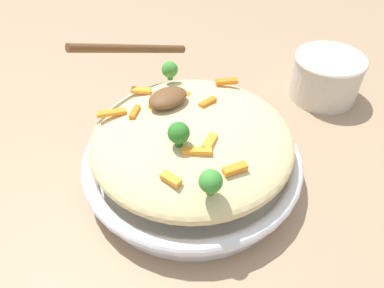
# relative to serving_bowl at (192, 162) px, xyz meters

# --- Properties ---
(ground_plane) EXTENTS (2.40, 2.40, 0.00)m
(ground_plane) POSITION_rel_serving_bowl_xyz_m (0.00, 0.00, -0.02)
(ground_plane) COLOR #9E7F60
(serving_bowl) EXTENTS (0.30, 0.30, 0.04)m
(serving_bowl) POSITION_rel_serving_bowl_xyz_m (0.00, 0.00, 0.00)
(serving_bowl) COLOR silver
(serving_bowl) RESTS_ON ground_plane
(pasta_mound) EXTENTS (0.27, 0.27, 0.06)m
(pasta_mound) POSITION_rel_serving_bowl_xyz_m (0.00, 0.00, 0.04)
(pasta_mound) COLOR #DBC689
(pasta_mound) RESTS_ON serving_bowl
(carrot_piece_0) EXTENTS (0.02, 0.02, 0.01)m
(carrot_piece_0) POSITION_rel_serving_bowl_xyz_m (-0.04, 0.07, 0.07)
(carrot_piece_0) COLOR orange
(carrot_piece_0) RESTS_ON pasta_mound
(carrot_piece_1) EXTENTS (0.03, 0.03, 0.01)m
(carrot_piece_1) POSITION_rel_serving_bowl_xyz_m (-0.01, 0.10, 0.07)
(carrot_piece_1) COLOR orange
(carrot_piece_1) RESTS_ON pasta_mound
(carrot_piece_2) EXTENTS (0.04, 0.03, 0.01)m
(carrot_piece_2) POSITION_rel_serving_bowl_xyz_m (-0.07, 0.09, 0.07)
(carrot_piece_2) COLOR orange
(carrot_piece_2) RESTS_ON pasta_mound
(carrot_piece_3) EXTENTS (0.03, 0.02, 0.01)m
(carrot_piece_3) POSITION_rel_serving_bowl_xyz_m (-0.01, -0.09, 0.07)
(carrot_piece_3) COLOR orange
(carrot_piece_3) RESTS_ON pasta_mound
(carrot_piece_4) EXTENTS (0.03, 0.04, 0.01)m
(carrot_piece_4) POSITION_rel_serving_bowl_xyz_m (0.03, 0.07, 0.07)
(carrot_piece_4) COLOR orange
(carrot_piece_4) RESTS_ON pasta_mound
(carrot_piece_5) EXTENTS (0.02, 0.03, 0.01)m
(carrot_piece_5) POSITION_rel_serving_bowl_xyz_m (-0.08, -0.06, 0.07)
(carrot_piece_5) COLOR orange
(carrot_piece_5) RESTS_ON pasta_mound
(carrot_piece_6) EXTENTS (0.03, 0.03, 0.01)m
(carrot_piece_6) POSITION_rel_serving_bowl_xyz_m (0.10, 0.04, 0.07)
(carrot_piece_6) COLOR orange
(carrot_piece_6) RESTS_ON pasta_mound
(carrot_piece_7) EXTENTS (0.03, 0.02, 0.01)m
(carrot_piece_7) POSITION_rel_serving_bowl_xyz_m (-0.01, 0.06, 0.07)
(carrot_piece_7) COLOR orange
(carrot_piece_7) RESTS_ON pasta_mound
(carrot_piece_8) EXTENTS (0.03, 0.02, 0.01)m
(carrot_piece_8) POSITION_rel_serving_bowl_xyz_m (-0.01, -0.04, 0.07)
(carrot_piece_8) COLOR orange
(carrot_piece_8) RESTS_ON pasta_mound
(carrot_piece_9) EXTENTS (0.03, 0.03, 0.01)m
(carrot_piece_9) POSITION_rel_serving_bowl_xyz_m (-0.03, -0.05, 0.08)
(carrot_piece_9) COLOR orange
(carrot_piece_9) RESTS_ON pasta_mound
(carrot_piece_10) EXTENTS (0.03, 0.01, 0.01)m
(carrot_piece_10) POSITION_rel_serving_bowl_xyz_m (0.04, 0.02, 0.08)
(carrot_piece_10) COLOR orange
(carrot_piece_10) RESTS_ON pasta_mound
(broccoli_floret_0) EXTENTS (0.02, 0.02, 0.03)m
(broccoli_floret_0) POSITION_rel_serving_bowl_xyz_m (0.04, 0.10, 0.08)
(broccoli_floret_0) COLOR #377928
(broccoli_floret_0) RESTS_ON pasta_mound
(broccoli_floret_1) EXTENTS (0.03, 0.03, 0.03)m
(broccoli_floret_1) POSITION_rel_serving_bowl_xyz_m (-0.04, -0.02, 0.09)
(broccoli_floret_1) COLOR #296820
(broccoli_floret_1) RESTS_ON pasta_mound
(broccoli_floret_2) EXTENTS (0.03, 0.03, 0.03)m
(broccoli_floret_2) POSITION_rel_serving_bowl_xyz_m (-0.05, -0.10, 0.09)
(broccoli_floret_2) COLOR #377928
(broccoli_floret_2) RESTS_ON pasta_mound
(serving_spoon) EXTENTS (0.18, 0.12, 0.08)m
(serving_spoon) POSITION_rel_serving_bowl_xyz_m (0.01, 0.09, 0.10)
(serving_spoon) COLOR brown
(serving_spoon) RESTS_ON pasta_mound
(companion_bowl) EXTENTS (0.12, 0.12, 0.08)m
(companion_bowl) POSITION_rel_serving_bowl_xyz_m (0.31, 0.00, 0.02)
(companion_bowl) COLOR beige
(companion_bowl) RESTS_ON ground_plane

